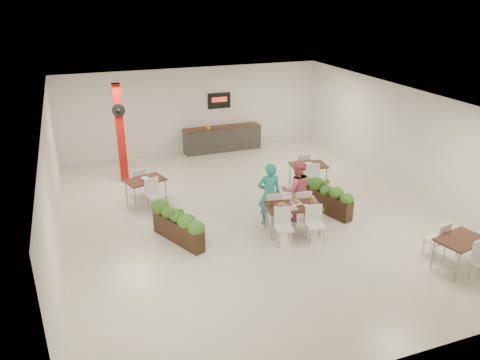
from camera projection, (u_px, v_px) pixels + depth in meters
name	position (u px, v px, depth m)	size (l,w,h in m)	color
ground	(252.00, 215.00, 13.09)	(12.00, 12.00, 0.00)	beige
room_shell	(252.00, 146.00, 12.33)	(10.10, 12.10, 3.22)	white
red_column	(120.00, 133.00, 14.80)	(0.40, 0.41, 3.20)	#AE0E0B
service_counter	(222.00, 138.00, 18.14)	(3.00, 0.64, 2.20)	#282624
main_table	(293.00, 210.00, 11.93)	(1.52, 1.81, 0.92)	black
diner_man	(269.00, 194.00, 12.29)	(0.63, 0.41, 1.72)	teal
diner_woman	(296.00, 190.00, 12.55)	(0.83, 0.65, 1.71)	#EE6982
planter_left	(178.00, 224.00, 11.52)	(0.99, 1.71, 0.95)	black
planter_right	(326.00, 195.00, 13.10)	(0.83, 1.80, 0.97)	black
side_table_a	(145.00, 184.00, 13.57)	(1.25, 1.67, 0.92)	black
side_table_b	(308.00, 168.00, 14.72)	(1.22, 1.67, 0.92)	black
side_table_c	(460.00, 244.00, 10.36)	(1.22, 1.67, 0.92)	black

